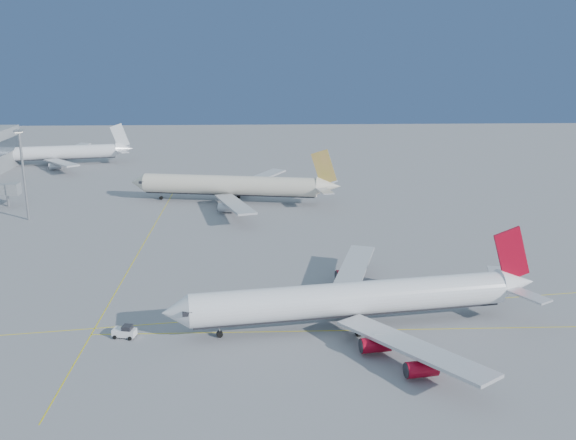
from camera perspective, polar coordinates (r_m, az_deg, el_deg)
The scene contains 7 objects.
ground at distance 123.23m, azimuth 3.03°, elevation -6.97°, with size 500.00×500.00×0.00m, color slate.
taxiway_lines at distance 128.69m, azimuth -3.80°, elevation -5.95°, with size 118.86×140.00×0.02m.
airliner_virgin at distance 110.94m, azimuth 6.30°, elevation -6.98°, with size 65.91×58.65×16.29m.
airliner_etihad at distance 192.52m, azimuth -4.80°, elevation 3.07°, with size 63.94×58.44×16.73m.
airliner_third at distance 264.94m, azimuth -19.81°, elevation 5.65°, with size 57.30×52.23×15.42m.
pushback_tug at distance 111.10m, azimuth -14.29°, elevation -9.60°, with size 4.07×2.91×2.12m.
light_mast at distance 185.14m, azimuth -22.50°, elevation 4.33°, with size 2.12×2.12×24.47m.
Camera 1 is at (-10.60, -112.96, 48.10)m, focal length 40.00 mm.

